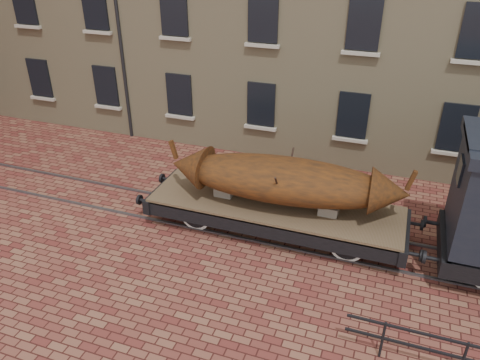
% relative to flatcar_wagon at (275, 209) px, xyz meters
% --- Properties ---
extents(ground, '(90.00, 90.00, 0.00)m').
position_rel_flatcar_wagon_xyz_m(ground, '(0.49, -0.00, -0.80)').
color(ground, '#5C241F').
extents(rail_track, '(30.00, 1.52, 0.06)m').
position_rel_flatcar_wagon_xyz_m(rail_track, '(0.49, -0.00, -0.77)').
color(rail_track, '#59595E').
rests_on(rail_track, ground).
extents(flatcar_wagon, '(8.48, 2.30, 1.28)m').
position_rel_flatcar_wagon_xyz_m(flatcar_wagon, '(0.00, 0.00, 0.00)').
color(flatcar_wagon, brown).
rests_on(flatcar_wagon, ground).
extents(iron_boat, '(7.06, 2.27, 1.67)m').
position_rel_flatcar_wagon_xyz_m(iron_boat, '(0.24, -0.00, 1.06)').
color(iron_boat, '#5F2D0D').
rests_on(iron_boat, flatcar_wagon).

